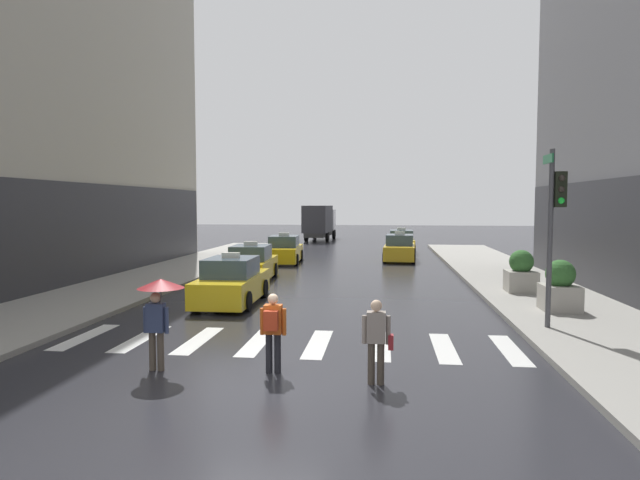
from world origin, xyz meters
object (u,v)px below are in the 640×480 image
at_px(taxi_fourth, 400,249).
at_px(pedestrian_with_handbag, 377,337).
at_px(planter_near_corner, 560,288).
at_px(taxi_lead, 232,283).
at_px(taxi_third, 284,251).
at_px(taxi_fifth, 401,242).
at_px(pedestrian_with_umbrella, 159,299).
at_px(taxi_second, 251,265).
at_px(traffic_light_pole, 555,213).
at_px(box_truck, 319,221).
at_px(planter_mid_block, 521,273).
at_px(pedestrian_with_backpack, 273,327).

relative_size(taxi_fourth, pedestrian_with_handbag, 2.80).
bearing_deg(taxi_fourth, planter_near_corner, -74.15).
distance_m(taxi_lead, taxi_third, 13.13).
relative_size(taxi_fifth, pedestrian_with_handbag, 2.76).
bearing_deg(taxi_fifth, pedestrian_with_handbag, -92.72).
relative_size(pedestrian_with_umbrella, pedestrian_with_handbag, 1.18).
bearing_deg(taxi_second, pedestrian_with_umbrella, -84.18).
height_order(traffic_light_pole, taxi_lead, traffic_light_pole).
bearing_deg(planter_near_corner, pedestrian_with_umbrella, -145.76).
distance_m(box_truck, pedestrian_with_handbag, 41.52).
distance_m(taxi_fifth, planter_mid_block, 18.45).
bearing_deg(pedestrian_with_handbag, planter_mid_block, 63.87).
distance_m(box_truck, pedestrian_with_backpack, 40.83).
bearing_deg(taxi_lead, box_truck, 91.50).
bearing_deg(taxi_second, planter_near_corner, -28.87).
xyz_separation_m(pedestrian_with_handbag, planter_near_corner, (5.62, 7.24, -0.06)).
xyz_separation_m(taxi_fourth, pedestrian_with_umbrella, (-5.61, -22.83, 0.79)).
distance_m(pedestrian_with_backpack, planter_near_corner, 10.31).
bearing_deg(box_truck, taxi_third, -89.15).
distance_m(pedestrian_with_backpack, planter_mid_block, 12.81).
relative_size(taxi_fifth, pedestrian_with_umbrella, 2.35).
xyz_separation_m(taxi_third, taxi_fourth, (6.83, 2.08, 0.00)).
distance_m(taxi_fourth, pedestrian_with_umbrella, 23.52).
relative_size(traffic_light_pole, taxi_fifth, 1.05).
height_order(taxi_lead, taxi_second, same).
bearing_deg(taxi_fifth, planter_mid_block, -77.63).
height_order(taxi_fifth, pedestrian_with_handbag, taxi_fifth).
xyz_separation_m(traffic_light_pole, pedestrian_with_umbrella, (-9.17, -4.45, -1.74)).
bearing_deg(taxi_third, taxi_lead, -87.50).
distance_m(taxi_lead, taxi_second, 5.64).
relative_size(taxi_lead, box_truck, 0.60).
distance_m(taxi_fourth, pedestrian_with_backpack, 22.97).
bearing_deg(pedestrian_with_handbag, pedestrian_with_umbrella, 175.70).
distance_m(taxi_second, planter_mid_block, 11.52).
distance_m(taxi_second, pedestrian_with_backpack, 13.66).
relative_size(taxi_fifth, planter_mid_block, 2.85).
bearing_deg(taxi_third, planter_near_corner, -50.65).
relative_size(taxi_lead, pedestrian_with_handbag, 2.77).
height_order(taxi_second, taxi_fifth, same).
bearing_deg(taxi_second, taxi_third, 89.03).
height_order(taxi_fifth, planter_mid_block, taxi_fifth).
xyz_separation_m(traffic_light_pole, pedestrian_with_backpack, (-6.79, -4.36, -2.29)).
xyz_separation_m(pedestrian_with_umbrella, pedestrian_with_handbag, (4.52, -0.34, -0.58)).
relative_size(pedestrian_with_umbrella, pedestrian_with_backpack, 1.18).
distance_m(taxi_lead, taxi_fourth, 16.44).
bearing_deg(taxi_second, box_truck, 90.35).
bearing_deg(taxi_lead, planter_near_corner, -3.88).
bearing_deg(taxi_lead, taxi_fourth, 67.61).
bearing_deg(taxi_fourth, taxi_third, -163.08).
xyz_separation_m(taxi_third, taxi_fifth, (7.11, 7.78, 0.00)).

